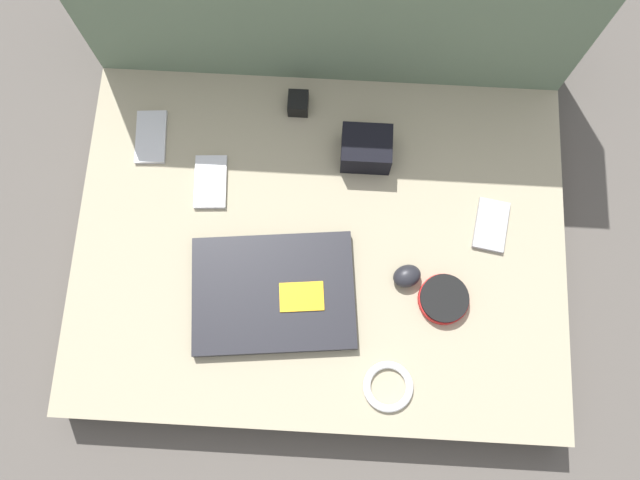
% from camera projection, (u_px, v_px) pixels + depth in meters
% --- Properties ---
extents(ground_plane, '(8.00, 8.00, 0.00)m').
position_uv_depth(ground_plane, '(320.00, 254.00, 1.42)').
color(ground_plane, '#4C4742').
extents(couch_seat, '(1.04, 0.77, 0.11)m').
position_uv_depth(couch_seat, '(320.00, 249.00, 1.37)').
color(couch_seat, gray).
rests_on(couch_seat, ground_plane).
extents(laptop, '(0.35, 0.28, 0.03)m').
position_uv_depth(laptop, '(274.00, 293.00, 1.28)').
color(laptop, black).
rests_on(laptop, couch_seat).
extents(computer_mouse, '(0.07, 0.06, 0.04)m').
position_uv_depth(computer_mouse, '(407.00, 276.00, 1.28)').
color(computer_mouse, black).
rests_on(computer_mouse, couch_seat).
extents(speaker_puck, '(0.10, 0.10, 0.03)m').
position_uv_depth(speaker_puck, '(444.00, 299.00, 1.28)').
color(speaker_puck, red).
rests_on(speaker_puck, couch_seat).
extents(phone_silver, '(0.07, 0.13, 0.01)m').
position_uv_depth(phone_silver, '(151.00, 137.00, 1.38)').
color(phone_silver, '#B7B7BC').
rests_on(phone_silver, couch_seat).
extents(phone_black, '(0.08, 0.12, 0.01)m').
position_uv_depth(phone_black, '(491.00, 225.00, 1.33)').
color(phone_black, '#99999E').
rests_on(phone_black, couch_seat).
extents(phone_small, '(0.08, 0.12, 0.01)m').
position_uv_depth(phone_small, '(211.00, 182.00, 1.35)').
color(phone_small, '#B7B7BC').
rests_on(phone_small, couch_seat).
extents(camera_pouch, '(0.11, 0.09, 0.07)m').
position_uv_depth(camera_pouch, '(366.00, 149.00, 1.34)').
color(camera_pouch, black).
rests_on(camera_pouch, couch_seat).
extents(charger_brick, '(0.04, 0.05, 0.04)m').
position_uv_depth(charger_brick, '(298.00, 103.00, 1.38)').
color(charger_brick, black).
rests_on(charger_brick, couch_seat).
extents(cable_coil, '(0.10, 0.10, 0.02)m').
position_uv_depth(cable_coil, '(388.00, 387.00, 1.24)').
color(cable_coil, white).
rests_on(cable_coil, couch_seat).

